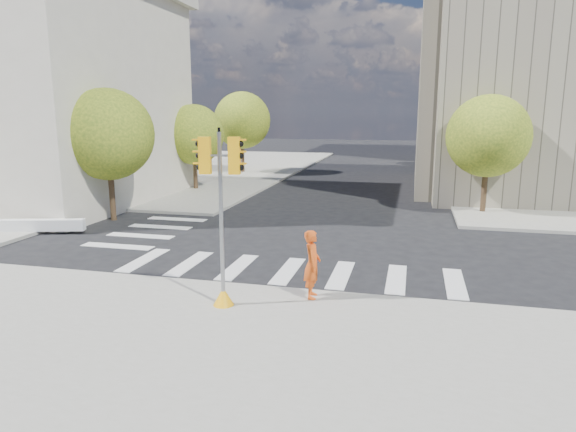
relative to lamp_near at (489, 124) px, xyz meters
The scene contains 15 objects.
ground 16.76m from the lamp_near, 119.74° to the right, with size 160.00×160.00×0.00m, color black.
sidewalk_near 26.63m from the lamp_near, 107.74° to the right, with size 30.00×14.00×0.15m, color gray.
sidewalk_far_left 30.79m from the lamp_near, 156.80° to the left, with size 28.00×40.00×0.15m, color gray.
classical_building 28.70m from the lamp_near, 167.91° to the right, with size 19.00×15.00×12.70m.
tree_lw_near 21.03m from the lamp_near, 151.61° to the right, with size 4.40×4.40×6.41m.
tree_lw_mid 18.52m from the lamp_near, behind, with size 4.00×4.00×5.77m.
tree_lw_far 21.03m from the lamp_near, 151.61° to the left, with size 4.80×4.80×6.95m.
tree_re_near 4.07m from the lamp_near, 97.13° to the right, with size 4.20×4.20×6.16m.
tree_re_mid 8.02m from the lamp_near, 93.58° to the left, with size 4.60×4.60×6.66m.
tree_re_far 20.02m from the lamp_near, 91.43° to the left, with size 4.00×4.00×5.88m.
lamp_near is the anchor object (origin of this frame).
lamp_far 14.00m from the lamp_near, 90.00° to the left, with size 0.35×0.18×8.11m.
traffic_signal 21.87m from the lamp_near, 114.37° to the right, with size 1.08×0.56×4.76m.
photographer 20.13m from the lamp_near, 109.92° to the right, with size 0.71×0.46×1.94m, color #EE5516.
planter_wall 25.42m from the lamp_near, 146.87° to the right, with size 6.00×0.40×0.50m, color silver.
Camera 1 is at (3.86, -18.15, 5.31)m, focal length 32.00 mm.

